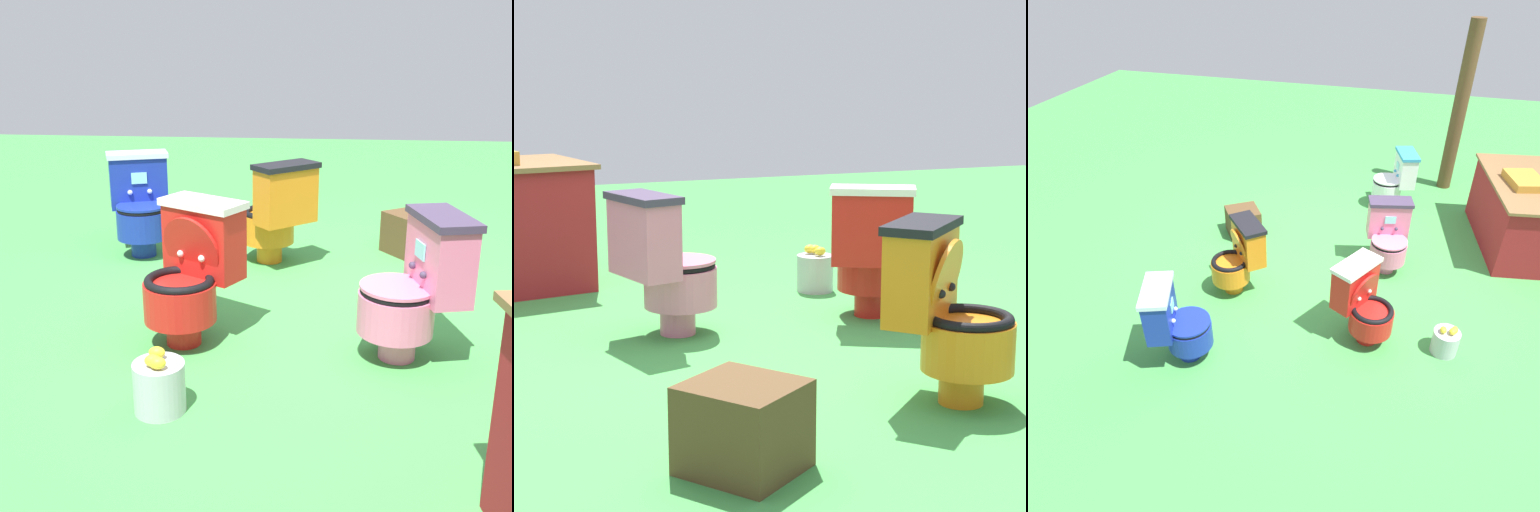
% 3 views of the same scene
% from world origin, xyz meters
% --- Properties ---
extents(ground, '(14.00, 14.00, 0.00)m').
position_xyz_m(ground, '(0.00, 0.00, 0.00)').
color(ground, '#429947').
extents(toilet_pink, '(0.57, 0.50, 0.73)m').
position_xyz_m(toilet_pink, '(-0.16, 0.50, 0.37)').
color(toilet_pink, pink).
rests_on(toilet_pink, ground).
extents(toilet_red, '(0.59, 0.63, 0.73)m').
position_xyz_m(toilet_red, '(0.95, 0.40, 0.37)').
color(toilet_red, red).
rests_on(toilet_red, ground).
extents(toilet_orange, '(0.63, 0.64, 0.73)m').
position_xyz_m(toilet_orange, '(0.61, -0.84, 0.37)').
color(toilet_orange, orange).
rests_on(toilet_orange, ground).
extents(small_crate, '(0.48, 0.49, 0.30)m').
position_xyz_m(small_crate, '(-0.38, -1.17, 0.15)').
color(small_crate, brown).
rests_on(small_crate, ground).
extents(lemon_bucket, '(0.22, 0.22, 0.28)m').
position_xyz_m(lemon_bucket, '(0.96, 1.11, 0.12)').
color(lemon_bucket, '#B7B7BF').
rests_on(lemon_bucket, ground).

